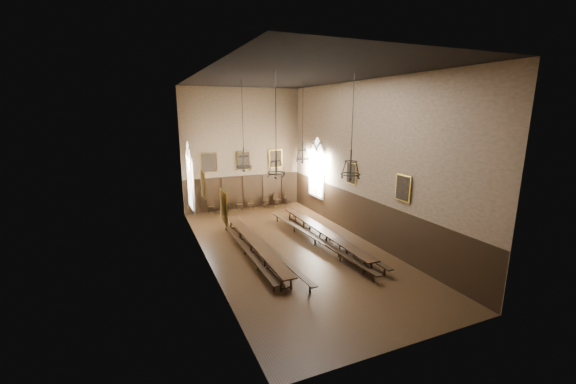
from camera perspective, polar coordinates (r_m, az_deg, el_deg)
floor at (r=19.54m, az=0.46°, el=-9.10°), size 9.00×18.00×0.02m
ceiling at (r=18.18m, az=0.51°, el=18.26°), size 9.00×18.00×0.02m
wall_back at (r=26.75m, az=-7.36°, el=6.79°), size 9.00×0.02×9.00m
wall_front at (r=10.88m, az=19.98°, el=-2.92°), size 9.00×0.02×9.00m
wall_left at (r=17.04m, az=-13.55°, el=3.04°), size 0.02×18.00×9.00m
wall_right at (r=20.54m, az=12.12°, el=4.76°), size 0.02×18.00×9.00m
wainscot_panelling at (r=19.10m, az=0.47°, el=-5.60°), size 9.00×18.00×2.50m
table_left at (r=18.76m, az=-5.38°, el=-8.90°), size 0.66×9.30×0.73m
table_right at (r=20.38m, az=5.67°, el=-7.07°), size 0.71×9.56×0.75m
bench_left_outer at (r=18.74m, az=-6.97°, el=-9.31°), size 0.31×9.04×0.41m
bench_left_inner at (r=18.81m, az=-3.41°, el=-9.06°), size 0.76×9.99×0.45m
bench_right_inner at (r=19.89m, az=4.38°, el=-7.76°), size 1.05×10.59×0.48m
bench_right_outer at (r=20.70m, az=6.74°, el=-6.96°), size 0.40×10.74×0.48m
chair_1 at (r=26.56m, az=-12.29°, el=-2.66°), size 0.51×0.51×1.04m
chair_2 at (r=26.74m, az=-9.81°, el=-2.47°), size 0.48×0.48×1.00m
chair_3 at (r=26.97m, az=-7.84°, el=-2.32°), size 0.41×0.41×0.92m
chair_4 at (r=27.18m, az=-6.03°, el=-2.17°), size 0.47×0.47×0.88m
chair_5 at (r=27.50m, az=-3.57°, el=-1.93°), size 0.45×0.45×0.91m
chair_6 at (r=27.91m, az=-1.83°, el=-1.60°), size 0.56×0.56×1.03m
chair_7 at (r=28.27m, az=-0.12°, el=-1.45°), size 0.48×0.48×0.97m
chandelier_back_left at (r=20.35m, az=-7.15°, el=4.93°), size 0.92×0.92×4.95m
chandelier_back_right at (r=21.65m, az=2.35°, el=6.20°), size 0.83×0.83×4.68m
chandelier_front_left at (r=15.21m, az=-1.91°, el=4.27°), size 0.79×0.79×4.42m
chandelier_front_right at (r=16.52m, az=10.08°, el=3.84°), size 0.92×0.92×4.68m
portrait_back_0 at (r=26.14m, az=-12.73°, el=4.67°), size 1.10×0.12×1.40m
portrait_back_1 at (r=26.73m, az=-7.24°, el=5.06°), size 1.10×0.12×1.40m
portrait_back_2 at (r=27.55m, az=-2.02°, el=5.39°), size 1.10×0.12×1.40m
portrait_left_0 at (r=18.18m, az=-13.57°, el=1.08°), size 0.12×1.00×1.30m
portrait_left_1 at (r=13.88m, az=-10.33°, el=-2.42°), size 0.12×1.00×1.30m
portrait_right_0 at (r=21.41m, az=10.19°, el=3.00°), size 0.12×1.00×1.30m
portrait_right_1 at (r=17.90m, az=18.10°, el=0.61°), size 0.12×1.00×1.30m
window_right at (r=25.30m, az=4.66°, el=3.99°), size 0.20×2.20×4.60m
window_left at (r=22.60m, az=-15.64°, el=2.47°), size 0.20×2.20×4.60m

